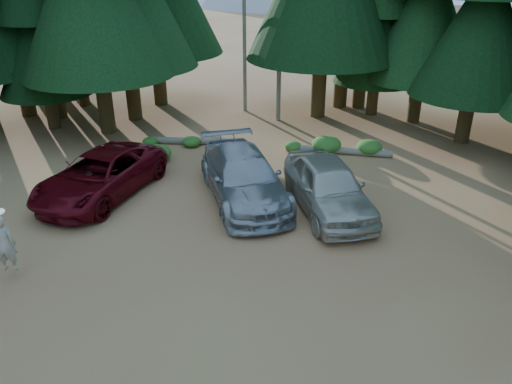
# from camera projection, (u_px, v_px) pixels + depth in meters

# --- Properties ---
(ground) EXTENTS (160.00, 160.00, 0.00)m
(ground) POSITION_uv_depth(u_px,v_px,m) (211.00, 274.00, 14.14)
(ground) COLOR #A16344
(ground) RESTS_ON ground
(forest_belt_north) EXTENTS (36.00, 7.00, 22.00)m
(forest_belt_north) POSITION_uv_depth(u_px,v_px,m) (264.00, 117.00, 27.53)
(forest_belt_north) COLOR black
(forest_belt_north) RESTS_ON ground
(snag_front) EXTENTS (0.24, 0.24, 12.00)m
(snag_front) POSITION_uv_depth(u_px,v_px,m) (280.00, 2.00, 24.38)
(snag_front) COLOR #716E5A
(snag_front) RESTS_ON ground
(snag_back) EXTENTS (0.20, 0.20, 10.00)m
(snag_back) POSITION_uv_depth(u_px,v_px,m) (244.00, 19.00, 26.37)
(snag_back) COLOR #716E5A
(snag_back) RESTS_ON ground
(red_pickup) EXTENTS (4.01, 6.28, 1.61)m
(red_pickup) POSITION_uv_depth(u_px,v_px,m) (100.00, 175.00, 18.39)
(red_pickup) COLOR #5D0710
(red_pickup) RESTS_ON ground
(silver_minivan_center) EXTENTS (4.54, 6.52, 1.75)m
(silver_minivan_center) POSITION_uv_depth(u_px,v_px,m) (244.00, 177.00, 18.06)
(silver_minivan_center) COLOR #A4A7AC
(silver_minivan_center) RESTS_ON ground
(silver_minivan_right) EXTENTS (3.73, 5.71, 1.81)m
(silver_minivan_right) POSITION_uv_depth(u_px,v_px,m) (328.00, 186.00, 17.30)
(silver_minivan_right) COLOR beige
(silver_minivan_right) RESTS_ON ground
(frisbee_player) EXTENTS (0.67, 0.49, 1.81)m
(frisbee_player) POSITION_uv_depth(u_px,v_px,m) (4.00, 243.00, 13.56)
(frisbee_player) COLOR beige
(frisbee_player) RESTS_ON ground
(log_left) EXTENTS (4.53, 0.57, 0.32)m
(log_left) POSITION_uv_depth(u_px,v_px,m) (198.00, 141.00, 23.54)
(log_left) COLOR #716E5A
(log_left) RESTS_ON ground
(log_mid) EXTENTS (3.41, 0.80, 0.28)m
(log_mid) POSITION_uv_depth(u_px,v_px,m) (351.00, 151.00, 22.41)
(log_mid) COLOR #716E5A
(log_mid) RESTS_ON ground
(log_right) EXTENTS (4.75, 0.68, 0.30)m
(log_right) POSITION_uv_depth(u_px,v_px,m) (339.00, 151.00, 22.43)
(log_right) COLOR #716E5A
(log_right) RESTS_ON ground
(shrub_far_left) EXTENTS (0.74, 0.74, 0.41)m
(shrub_far_left) POSITION_uv_depth(u_px,v_px,m) (150.00, 142.00, 23.35)
(shrub_far_left) COLOR #1D5F1C
(shrub_far_left) RESTS_ON ground
(shrub_left) EXTENTS (0.85, 0.85, 0.47)m
(shrub_left) POSITION_uv_depth(u_px,v_px,m) (192.00, 141.00, 23.27)
(shrub_left) COLOR #1D5F1C
(shrub_left) RESTS_ON ground
(shrub_center_left) EXTENTS (1.27, 1.27, 0.70)m
(shrub_center_left) POSITION_uv_depth(u_px,v_px,m) (157.00, 153.00, 21.62)
(shrub_center_left) COLOR #1D5F1C
(shrub_center_left) RESTS_ON ground
(shrub_center_right) EXTENTS (0.77, 0.77, 0.42)m
(shrub_center_right) POSITION_uv_depth(u_px,v_px,m) (293.00, 146.00, 22.78)
(shrub_center_right) COLOR #1D5F1C
(shrub_center_right) RESTS_ON ground
(shrub_right) EXTENTS (1.15, 1.15, 0.63)m
(shrub_right) POSITION_uv_depth(u_px,v_px,m) (369.00, 147.00, 22.38)
(shrub_right) COLOR #1D5F1C
(shrub_right) RESTS_ON ground
(shrub_far_right) EXTENTS (1.33, 1.33, 0.73)m
(shrub_far_right) POSITION_uv_depth(u_px,v_px,m) (326.00, 144.00, 22.56)
(shrub_far_right) COLOR #1D5F1C
(shrub_far_right) RESTS_ON ground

